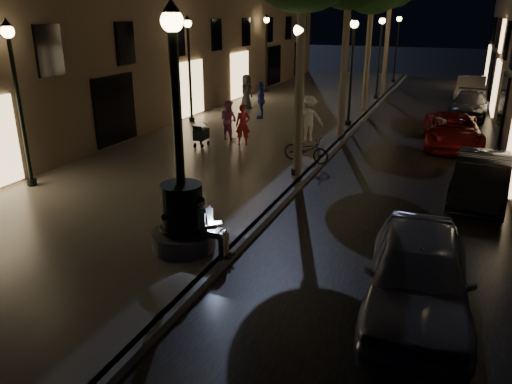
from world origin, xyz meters
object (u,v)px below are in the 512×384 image
at_px(lamp_left_a, 16,84).
at_px(car_fifth, 470,89).
at_px(pedestrian_red, 243,125).
at_px(lamp_curb_c, 380,46).
at_px(lamp_curb_a, 298,79).
at_px(stroller, 201,134).
at_px(pedestrian_blue, 261,100).
at_px(car_rear, 469,105).
at_px(fountain_lamppost, 182,205).
at_px(car_front, 418,275).
at_px(pedestrian_dark, 246,92).
at_px(seated_man_laptop, 208,223).
at_px(lamp_left_c, 266,44).
at_px(pedestrian_pink, 229,120).
at_px(lamp_curb_b, 352,58).
at_px(car_third, 452,131).
at_px(car_second, 482,178).
at_px(lamp_curb_d, 397,39).
at_px(bicycle, 306,150).
at_px(lamp_left_b, 189,56).
at_px(pedestrian_white, 309,118).

distance_m(lamp_left_a, car_fifth, 25.59).
bearing_deg(pedestrian_red, lamp_curb_c, 60.19).
distance_m(lamp_curb_a, stroller, 5.54).
bearing_deg(stroller, pedestrian_blue, 87.41).
height_order(lamp_curb_c, car_rear, lamp_curb_c).
xyz_separation_m(fountain_lamppost, pedestrian_blue, (-3.62, 13.96, -0.12)).
bearing_deg(lamp_curb_a, car_front, -56.07).
bearing_deg(car_fifth, pedestrian_dark, -141.26).
bearing_deg(pedestrian_blue, car_rear, 100.55).
xyz_separation_m(seated_man_laptop, car_fifth, (5.32, 24.29, -0.14)).
bearing_deg(car_fifth, stroller, -118.20).
relative_size(lamp_curb_c, lamp_left_c, 1.00).
height_order(car_rear, pedestrian_blue, pedestrian_blue).
bearing_deg(car_fifth, pedestrian_blue, -130.12).
relative_size(lamp_left_c, pedestrian_red, 3.02).
bearing_deg(lamp_left_c, fountain_lamppost, -73.78).
height_order(stroller, pedestrian_pink, pedestrian_pink).
relative_size(lamp_curb_b, car_third, 1.04).
height_order(lamp_left_a, car_second, lamp_left_a).
bearing_deg(lamp_curb_c, stroller, -107.77).
xyz_separation_m(car_fifth, pedestrian_pink, (-9.24, -14.76, 0.25)).
height_order(lamp_curb_d, bicycle, lamp_curb_d).
bearing_deg(pedestrian_dark, lamp_curb_a, -142.85).
relative_size(seated_man_laptop, car_third, 0.28).
relative_size(lamp_left_c, car_fifth, 1.07).
xyz_separation_m(pedestrian_dark, bicycle, (5.90, -8.60, -0.46)).
relative_size(lamp_left_b, lamp_left_c, 1.00).
height_order(car_third, pedestrian_white, pedestrian_white).
height_order(seated_man_laptop, pedestrian_red, pedestrian_red).
distance_m(lamp_curb_d, lamp_left_c, 10.70).
bearing_deg(lamp_curb_a, car_fifth, 74.04).
bearing_deg(lamp_left_b, pedestrian_pink, -38.62).
bearing_deg(pedestrian_pink, pedestrian_white, -142.74).
distance_m(fountain_lamppost, stroller, 8.88).
height_order(car_second, pedestrian_white, pedestrian_white).
bearing_deg(bicycle, pedestrian_red, 74.97).
relative_size(pedestrian_pink, pedestrian_blue, 0.89).
relative_size(pedestrian_white, pedestrian_blue, 1.02).
xyz_separation_m(lamp_curb_c, lamp_left_b, (-7.10, -10.00, 0.00)).
xyz_separation_m(fountain_lamppost, pedestrian_dark, (-5.30, 16.10, -0.11)).
xyz_separation_m(fountain_lamppost, lamp_left_b, (-6.40, 12.00, 2.02)).
height_order(car_fifth, pedestrian_dark, pedestrian_dark).
xyz_separation_m(fountain_lamppost, car_rear, (5.87, 19.04, -0.57)).
height_order(lamp_left_a, car_fifth, lamp_left_a).
bearing_deg(lamp_curb_a, pedestrian_dark, 120.72).
xyz_separation_m(seated_man_laptop, lamp_curb_c, (0.09, 22.00, 2.35)).
bearing_deg(pedestrian_dark, lamp_left_c, 16.99).
relative_size(lamp_left_b, stroller, 5.02).
xyz_separation_m(lamp_left_a, car_fifth, (12.33, 22.29, -2.49)).
height_order(lamp_left_c, pedestrian_pink, lamp_left_c).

